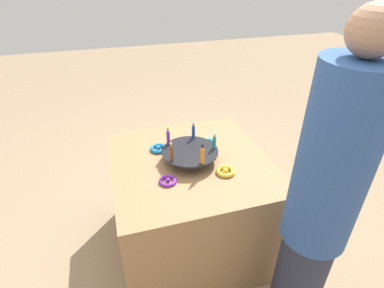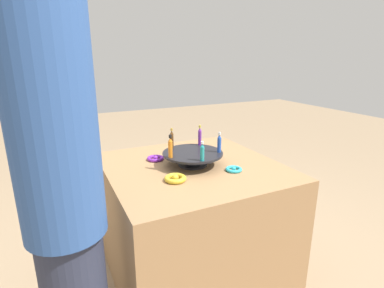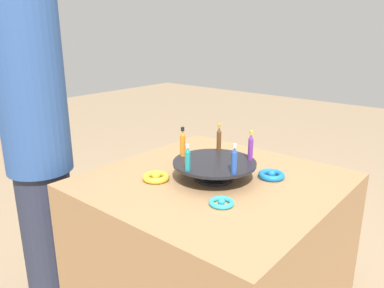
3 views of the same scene
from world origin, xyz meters
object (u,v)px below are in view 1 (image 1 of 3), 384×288
Objects in this scene: ribbon_bow_purple at (168,181)px; bottle_purple at (168,137)px; bottle_teal at (214,141)px; ribbon_bow_teal at (208,142)px; ribbon_bow_gold at (225,171)px; bottle_brown at (171,153)px; bottle_blue at (193,131)px; display_stand at (190,153)px; ribbon_bow_blue at (158,148)px; person_figure at (319,211)px; bottle_orange at (202,155)px.

bottle_purple is at bearing 166.07° from ribbon_bow_purple.
bottle_teal reaches higher than ribbon_bow_purple.
ribbon_bow_teal is 0.35m from ribbon_bow_gold.
bottle_blue is (-0.21, 0.20, -0.00)m from bottle_brown.
display_stand is 0.17m from bottle_brown.
ribbon_bow_blue is at bearing -121.72° from bottle_teal.
person_figure reaches higher than ribbon_bow_purple.
bottle_purple is at bearing -135.34° from ribbon_bow_gold.
bottle_brown is 1.33× the size of ribbon_bow_teal.
ribbon_bow_purple is (0.09, -0.05, -0.12)m from bottle_brown.
ribbon_bow_blue is at bearing 177.92° from ribbon_bow_purple.
ribbon_bow_gold is at bearing 44.66° from bottle_purple.
ribbon_bow_blue is at bearing -137.08° from display_stand.
bottle_purple reaches higher than ribbon_bow_gold.
person_figure reaches higher than bottle_purple.
bottle_orange reaches higher than ribbon_bow_gold.
ribbon_bow_gold is (0.32, 0.10, -0.12)m from bottle_blue.
bottle_orange is at bearing -42.55° from bottle_teal.
ribbon_bow_gold is (0.01, 0.35, 0.00)m from ribbon_bow_purple.
bottle_teal is at bearing 58.28° from ribbon_bow_blue.
bottle_brown is at bearing -78.55° from bottle_teal.
ribbon_bow_gold is (0.10, 0.30, -0.12)m from bottle_brown.
ribbon_bow_gold is at bearing -2.08° from ribbon_bow_teal.
display_stand is 2.94× the size of bottle_blue.
bottle_blue is 0.07× the size of person_figure.
ribbon_bow_blue is 1.05m from person_figure.
bottle_orange reaches higher than bottle_teal.
display_stand is 0.25m from ribbon_bow_gold.
bottle_blue is at bearing 141.54° from ribbon_bow_purple.
bottle_teal reaches higher than ribbon_bow_gold.
bottle_orange is 0.37m from ribbon_bow_teal.
ribbon_bow_blue is (-0.33, -0.20, -0.12)m from bottle_orange.
person_figure is at bearing 21.16° from bottle_blue.
bottle_purple is 0.29m from bottle_orange.
person_figure is (0.89, 0.56, 0.12)m from ribbon_bow_blue.
ribbon_bow_purple is 0.35m from ribbon_bow_gold.
ribbon_bow_blue is (-0.04, -0.23, -0.12)m from bottle_blue.
display_stand is at bearing -24.55° from bottle_blue.
bottle_teal is at bearing -9.75° from person_figure.
bottle_orange reaches higher than bottle_blue.
bottle_teal is at bearing 137.45° from bottle_orange.
bottle_brown reaches higher than ribbon_bow_purple.
bottle_blue is (-0.29, 0.03, -0.00)m from bottle_orange.
bottle_brown is 0.82m from person_figure.
ribbon_bow_blue is 0.35m from ribbon_bow_purple.
bottle_orange is at bearing 30.93° from ribbon_bow_blue.
ribbon_bow_gold is (0.16, 0.02, -0.11)m from bottle_teal.
display_stand reaches higher than ribbon_bow_gold.
bottle_purple reaches higher than bottle_brown.
bottle_purple is at bearing -132.55° from display_stand.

